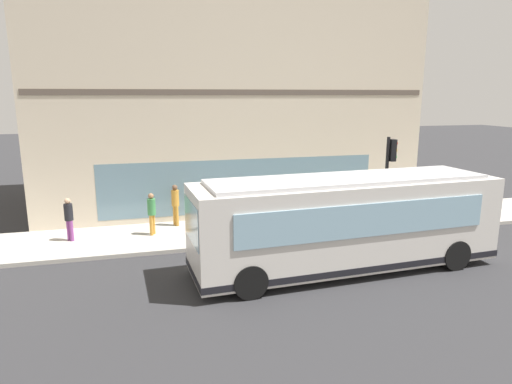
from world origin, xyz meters
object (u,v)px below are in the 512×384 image
traffic_light_near_corner (390,165)px  pedestrian_walking_along_curb (175,202)px  city_bus_nearside (346,223)px  fire_hydrant (327,212)px  pedestrian_by_light_pole (69,216)px  pedestrian_near_hydrant (278,205)px  pedestrian_near_building_entrance (152,211)px

traffic_light_near_corner → pedestrian_walking_along_curb: 9.08m
city_bus_nearside → pedestrian_walking_along_curb: (5.97, 4.95, -0.38)m
fire_hydrant → city_bus_nearside: bearing=162.6°
fire_hydrant → pedestrian_by_light_pole: bearing=90.7°
fire_hydrant → pedestrian_near_hydrant: 2.72m
city_bus_nearside → pedestrian_by_light_pole: size_ratio=6.13×
fire_hydrant → pedestrian_near_building_entrance: (-0.16, 7.56, 0.61)m
fire_hydrant → pedestrian_near_hydrant: size_ratio=0.41×
city_bus_nearside → traffic_light_near_corner: traffic_light_near_corner is taller
pedestrian_by_light_pole → pedestrian_near_hydrant: 8.14m
city_bus_nearside → pedestrian_near_building_entrance: (4.91, 5.97, -0.43)m
city_bus_nearside → fire_hydrant: bearing=-17.4°
traffic_light_near_corner → pedestrian_by_light_pole: size_ratio=2.28×
pedestrian_walking_along_curb → pedestrian_by_light_pole: pedestrian_walking_along_curb is taller
pedestrian_walking_along_curb → traffic_light_near_corner: bearing=-105.4°
pedestrian_walking_along_curb → pedestrian_near_hydrant: size_ratio=0.98×
fire_hydrant → traffic_light_near_corner: bearing=-125.7°
pedestrian_near_building_entrance → pedestrian_by_light_pole: pedestrian_near_building_entrance is taller
pedestrian_walking_along_curb → city_bus_nearside: bearing=-140.3°
city_bus_nearside → pedestrian_walking_along_curb: city_bus_nearside is taller
fire_hydrant → pedestrian_near_building_entrance: pedestrian_near_building_entrance is taller
pedestrian_by_light_pole → pedestrian_walking_along_curb: bearing=-75.9°
pedestrian_by_light_pole → pedestrian_near_hydrant: bearing=-94.5°
traffic_light_near_corner → fire_hydrant: 3.42m
pedestrian_walking_along_curb → pedestrian_by_light_pole: bearing=104.1°
pedestrian_walking_along_curb → pedestrian_by_light_pole: size_ratio=1.07×
pedestrian_near_building_entrance → pedestrian_near_hydrant: (-0.61, -5.05, 0.08)m
pedestrian_near_building_entrance → pedestrian_by_light_pole: 3.06m
pedestrian_walking_along_curb → pedestrian_near_hydrant: pedestrian_near_hydrant is taller
city_bus_nearside → pedestrian_near_hydrant: 4.41m
fire_hydrant → pedestrian_walking_along_curb: bearing=82.2°
pedestrian_by_light_pole → pedestrian_near_hydrant: (-0.64, -8.11, 0.10)m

